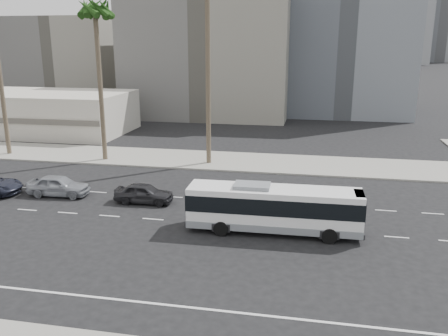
% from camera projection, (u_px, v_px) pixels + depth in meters
% --- Properties ---
extents(ground, '(700.00, 700.00, 0.00)m').
position_uv_depth(ground, '(245.00, 226.00, 28.75)').
color(ground, black).
rests_on(ground, ground).
extents(sidewalk_north, '(120.00, 7.00, 0.15)m').
position_uv_depth(sidewalk_north, '(269.00, 163.00, 43.41)').
color(sidewalk_north, gray).
rests_on(sidewalk_north, ground).
extents(commercial_low, '(22.00, 12.16, 5.00)m').
position_uv_depth(commercial_low, '(40.00, 112.00, 58.20)').
color(commercial_low, beige).
rests_on(commercial_low, ground).
extents(midrise_beige_west, '(24.00, 18.00, 18.00)m').
position_uv_depth(midrise_beige_west, '(211.00, 56.00, 71.18)').
color(midrise_beige_west, slate).
rests_on(midrise_beige_west, ground).
extents(midrise_gray_center, '(20.00, 20.00, 26.00)m').
position_uv_depth(midrise_gray_center, '(344.00, 29.00, 73.09)').
color(midrise_gray_center, '#585E66').
rests_on(midrise_gray_center, ground).
extents(midrise_beige_far, '(18.00, 16.00, 15.00)m').
position_uv_depth(midrise_beige_far, '(73.00, 63.00, 81.08)').
color(midrise_beige_far, slate).
rests_on(midrise_beige_far, ground).
extents(highrise_far, '(22.00, 22.00, 60.00)m').
position_uv_depth(highrise_far, '(441.00, 6.00, 254.21)').
color(highrise_far, slate).
rests_on(highrise_far, ground).
extents(city_bus, '(10.33, 2.52, 2.95)m').
position_uv_depth(city_bus, '(274.00, 208.00, 27.49)').
color(city_bus, white).
rests_on(city_bus, ground).
extents(car_a, '(1.78, 4.20, 1.42)m').
position_uv_depth(car_a, '(144.00, 193.00, 32.77)').
color(car_a, '#262629').
rests_on(car_a, ground).
extents(car_b, '(2.06, 4.63, 1.55)m').
position_uv_depth(car_b, '(59.00, 186.00, 34.29)').
color(car_b, gray).
rests_on(car_b, ground).
extents(palm_mid, '(4.85, 4.85, 15.00)m').
position_uv_depth(palm_mid, '(95.00, 13.00, 41.07)').
color(palm_mid, brown).
rests_on(palm_mid, ground).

